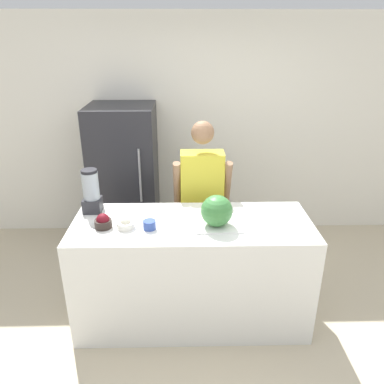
% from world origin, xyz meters
% --- Properties ---
extents(ground_plane, '(14.00, 14.00, 0.00)m').
position_xyz_m(ground_plane, '(0.00, 0.00, 0.00)').
color(ground_plane, beige).
extents(wall_back, '(8.00, 0.06, 2.60)m').
position_xyz_m(wall_back, '(0.00, 2.09, 1.30)').
color(wall_back, white).
rests_on(wall_back, ground_plane).
extents(counter_island, '(1.95, 0.76, 0.95)m').
position_xyz_m(counter_island, '(0.00, 0.38, 0.48)').
color(counter_island, white).
rests_on(counter_island, ground_plane).
extents(refrigerator, '(0.72, 0.71, 1.66)m').
position_xyz_m(refrigerator, '(-0.74, 1.69, 0.83)').
color(refrigerator, '#232328').
rests_on(refrigerator, ground_plane).
extents(person, '(0.55, 0.26, 1.64)m').
position_xyz_m(person, '(0.11, 1.02, 0.84)').
color(person, '#4C608C').
rests_on(person, ground_plane).
extents(cutting_board, '(0.37, 0.23, 0.01)m').
position_xyz_m(cutting_board, '(0.21, 0.29, 0.96)').
color(cutting_board, white).
rests_on(cutting_board, counter_island).
extents(watermelon, '(0.25, 0.25, 0.25)m').
position_xyz_m(watermelon, '(0.19, 0.30, 1.09)').
color(watermelon, '#3D7F3D').
rests_on(watermelon, cutting_board).
extents(bowl_cherries, '(0.14, 0.14, 0.12)m').
position_xyz_m(bowl_cherries, '(-0.70, 0.30, 1.00)').
color(bowl_cherries, '#2D231E').
rests_on(bowl_cherries, counter_island).
extents(bowl_cream, '(0.14, 0.14, 0.09)m').
position_xyz_m(bowl_cream, '(-0.52, 0.29, 0.99)').
color(bowl_cream, white).
rests_on(bowl_cream, counter_island).
extents(bowl_small_blue, '(0.10, 0.10, 0.07)m').
position_xyz_m(bowl_small_blue, '(-0.34, 0.27, 0.99)').
color(bowl_small_blue, '#334C9E').
rests_on(bowl_small_blue, counter_island).
extents(blender, '(0.15, 0.15, 0.38)m').
position_xyz_m(blender, '(-0.85, 0.60, 1.13)').
color(blender, '#28282D').
rests_on(blender, counter_island).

